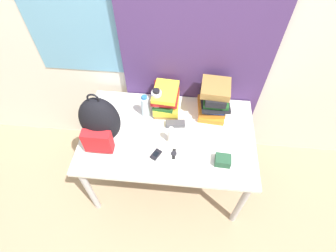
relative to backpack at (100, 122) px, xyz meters
name	(u,v)px	position (x,y,z in m)	size (l,w,h in m)	color
ground_plane	(164,218)	(0.47, -0.33, -0.91)	(12.00, 12.00, 0.00)	#9E8466
wall_back	(174,35)	(0.47, 0.58, 0.34)	(6.00, 0.06, 2.50)	silver
curtain_blue	(197,41)	(0.64, 0.52, 0.34)	(1.12, 0.04, 2.50)	#4C336B
desk	(168,140)	(0.47, 0.08, -0.27)	(1.32, 0.82, 0.72)	silver
backpack	(100,122)	(0.00, 0.00, 0.00)	(0.29, 0.27, 0.46)	black
book_stack_left	(166,99)	(0.43, 0.35, -0.09)	(0.22, 0.28, 0.22)	olive
book_stack_center	(214,99)	(0.81, 0.34, -0.05)	(0.25, 0.29, 0.30)	orange
water_bottle	(145,106)	(0.28, 0.26, -0.09)	(0.06, 0.06, 0.21)	silver
sports_bottle	(157,103)	(0.37, 0.28, -0.07)	(0.08, 0.08, 0.27)	white
sunscreen_bottle	(171,135)	(0.50, 0.02, -0.12)	(0.05, 0.05, 0.16)	white
cell_phone	(156,155)	(0.40, -0.11, -0.19)	(0.09, 0.10, 0.02)	black
sunglasses_case	(175,124)	(0.52, 0.17, -0.18)	(0.16, 0.07, 0.04)	#47474C
camera_pouch	(223,160)	(0.88, -0.13, -0.16)	(0.11, 0.09, 0.06)	#234C33
wristwatch	(174,154)	(0.53, -0.09, -0.19)	(0.04, 0.09, 0.01)	black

